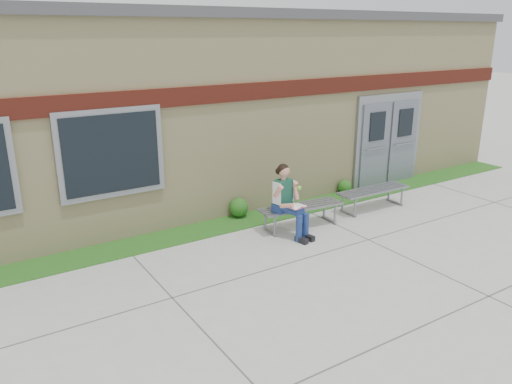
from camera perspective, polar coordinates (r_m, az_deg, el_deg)
ground at (r=8.74m, az=10.34°, el=-7.91°), size 80.00×80.00×0.00m
grass_strip at (r=10.61m, az=0.84°, el=-2.79°), size 16.00×0.80×0.02m
school_building at (r=12.99m, az=-7.51°, el=10.44°), size 16.20×6.22×4.20m
bench_left at (r=10.00m, az=5.14°, el=-2.13°), size 1.78×0.66×0.45m
bench_right at (r=11.27m, az=13.23°, el=-0.19°), size 1.76×0.52×0.46m
girl at (r=9.45m, az=3.76°, el=-0.90°), size 0.55×0.88×1.40m
shrub_mid at (r=10.51m, az=-1.98°, el=-1.77°), size 0.41×0.41×0.41m
shrub_east at (r=12.23m, az=10.09°, el=0.63°), size 0.33×0.33×0.33m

